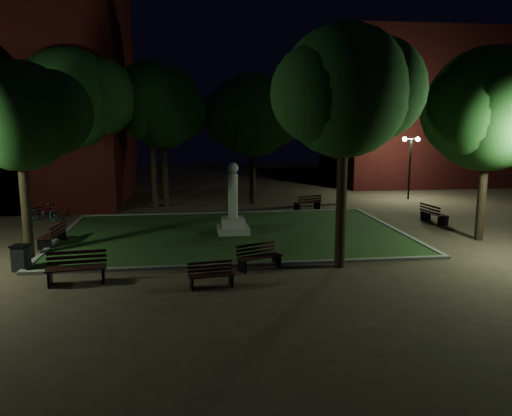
{
  "coord_description": "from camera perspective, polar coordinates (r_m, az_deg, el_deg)",
  "views": [
    {
      "loc": [
        -1.87,
        -20.1,
        5.09
      ],
      "look_at": [
        0.91,
        1.0,
        1.38
      ],
      "focal_mm": 35.0,
      "sensor_mm": 36.0,
      "label": 1
    }
  ],
  "objects": [
    {
      "name": "bench_right_side",
      "position": [
        26.78,
        19.59,
        -0.68
      ],
      "size": [
        0.8,
        1.77,
        0.94
      ],
      "rotation": [
        0.0,
        0.0,
        1.69
      ],
      "color": "black",
      "rests_on": "ground"
    },
    {
      "name": "bench_west_near",
      "position": [
        16.93,
        -19.8,
        -6.53
      ],
      "size": [
        1.9,
        0.85,
        1.01
      ],
      "rotation": [
        0.0,
        0.0,
        0.12
      ],
      "color": "black",
      "rests_on": "ground"
    },
    {
      "name": "lawn_kerb",
      "position": [
        22.74,
        -2.61,
        -2.9
      ],
      "size": [
        15.4,
        10.4,
        0.12
      ],
      "color": "slate",
      "rests_on": "ground"
    },
    {
      "name": "ground",
      "position": [
        20.82,
        -2.14,
        -4.27
      ],
      "size": [
        80.0,
        80.0,
        0.0
      ],
      "primitive_type": "plane",
      "color": "#4F3E2D"
    },
    {
      "name": "tree_west",
      "position": [
        20.18,
        -25.26,
        9.47
      ],
      "size": [
        4.91,
        4.01,
        7.28
      ],
      "color": "black",
      "rests_on": "ground"
    },
    {
      "name": "lawn",
      "position": [
        22.74,
        -2.61,
        -2.95
      ],
      "size": [
        15.0,
        10.0,
        0.08
      ],
      "primitive_type": "cube",
      "color": "#29471D",
      "rests_on": "ground"
    },
    {
      "name": "bicycle",
      "position": [
        27.99,
        -23.03,
        -0.37
      ],
      "size": [
        1.95,
        1.4,
        0.97
      ],
      "primitive_type": "imported",
      "rotation": [
        0.0,
        0.0,
        1.12
      ],
      "color": "black",
      "rests_on": "ground"
    },
    {
      "name": "bench_far_side",
      "position": [
        28.93,
        5.93,
        0.54
      ],
      "size": [
        1.71,
        1.13,
        0.89
      ],
      "rotation": [
        0.0,
        0.0,
        3.53
      ],
      "color": "black",
      "rests_on": "ground"
    },
    {
      "name": "tree_nw",
      "position": [
        29.21,
        -20.32,
        11.64
      ],
      "size": [
        6.75,
        5.51,
        9.05
      ],
      "color": "black",
      "rests_on": "ground"
    },
    {
      "name": "trash_bin",
      "position": [
        19.05,
        -25.29,
        -5.14
      ],
      "size": [
        0.62,
        0.62,
        0.91
      ],
      "color": "black",
      "rests_on": "ground"
    },
    {
      "name": "tree_ne",
      "position": [
        31.11,
        9.95,
        8.86
      ],
      "size": [
        4.51,
        3.68,
        6.46
      ],
      "color": "black",
      "rests_on": "ground"
    },
    {
      "name": "tree_north_wl",
      "position": [
        30.02,
        -11.7,
        12.27
      ],
      "size": [
        5.18,
        4.23,
        8.57
      ],
      "color": "black",
      "rests_on": "ground"
    },
    {
      "name": "monument",
      "position": [
        22.56,
        -2.63,
        -0.68
      ],
      "size": [
        1.4,
        1.4,
        3.2
      ],
      "color": "#AAA39C",
      "rests_on": "lawn"
    },
    {
      "name": "bench_near_left",
      "position": [
        15.68,
        -5.15,
        -7.69
      ],
      "size": [
        1.47,
        0.69,
        0.78
      ],
      "rotation": [
        0.0,
        0.0,
        0.14
      ],
      "color": "black",
      "rests_on": "ground"
    },
    {
      "name": "tree_north_er",
      "position": [
        30.97,
        -0.2,
        10.58
      ],
      "size": [
        6.29,
        5.13,
        8.03
      ],
      "color": "black",
      "rests_on": "ground"
    },
    {
      "name": "building_far",
      "position": [
        44.76,
        19.17,
        10.52
      ],
      "size": [
        16.0,
        10.0,
        12.0
      ],
      "primitive_type": "cube",
      "color": "#511311",
      "rests_on": "ground"
    },
    {
      "name": "tree_se",
      "position": [
        17.37,
        10.42,
        12.98
      ],
      "size": [
        5.47,
        4.46,
        8.31
      ],
      "color": "black",
      "rests_on": "ground"
    },
    {
      "name": "bench_left_side",
      "position": [
        22.24,
        -22.15,
        -2.95
      ],
      "size": [
        0.82,
        1.73,
        0.91
      ],
      "rotation": [
        0.0,
        0.0,
        -1.72
      ],
      "color": "black",
      "rests_on": "ground"
    },
    {
      "name": "lamppost_nw",
      "position": [
        31.98,
        -23.55,
        5.47
      ],
      "size": [
        1.18,
        0.28,
        4.4
      ],
      "color": "black",
      "rests_on": "ground"
    },
    {
      "name": "tree_far_north",
      "position": [
        30.21,
        -10.35,
        10.57
      ],
      "size": [
        5.1,
        4.16,
        7.62
      ],
      "color": "black",
      "rests_on": "ground"
    },
    {
      "name": "tree_east",
      "position": [
        23.32,
        25.31,
        10.17
      ],
      "size": [
        6.35,
        5.19,
        8.18
      ],
      "color": "black",
      "rests_on": "ground"
    },
    {
      "name": "bench_near_right",
      "position": [
        17.47,
        0.3,
        -5.64
      ],
      "size": [
        1.68,
        1.12,
        0.87
      ],
      "rotation": [
        0.0,
        0.0,
        0.4
      ],
      "color": "black",
      "rests_on": "ground"
    },
    {
      "name": "lamppost_ne",
      "position": [
        34.16,
        17.23,
        5.76
      ],
      "size": [
        1.18,
        0.28,
        4.08
      ],
      "color": "black",
      "rests_on": "ground"
    }
  ]
}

